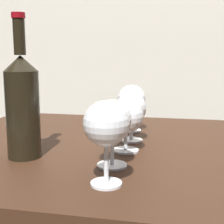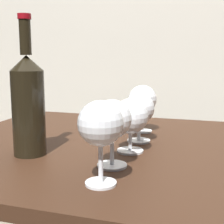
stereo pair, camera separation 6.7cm
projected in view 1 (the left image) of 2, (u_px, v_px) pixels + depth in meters
name	position (u px, v px, depth m)	size (l,w,h in m)	color
dining_table	(138.00, 187.00, 0.87)	(1.11, 0.79, 0.76)	#382114
wine_glass_cabernet	(106.00, 125.00, 0.57)	(0.08, 0.08, 0.16)	white
wine_glass_rose	(112.00, 121.00, 0.67)	(0.08, 0.08, 0.14)	white
wine_glass_white	(126.00, 117.00, 0.78)	(0.09, 0.09, 0.13)	white
wine_glass_pinot	(131.00, 109.00, 0.88)	(0.08, 0.08, 0.13)	white
wine_glass_port	(132.00, 100.00, 0.99)	(0.09, 0.09, 0.14)	white
wine_bottle	(22.00, 104.00, 0.73)	(0.08, 0.08, 0.32)	black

